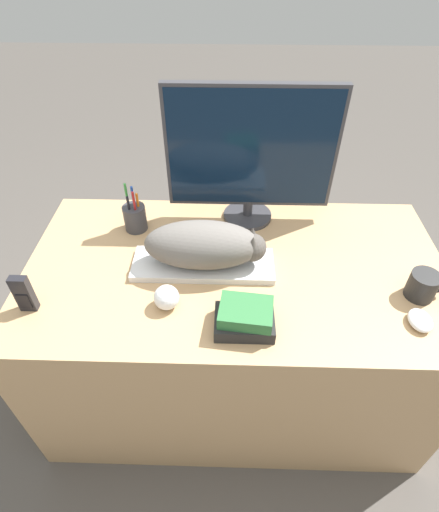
{
  "coord_description": "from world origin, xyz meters",
  "views": [
    {
      "loc": [
        -0.03,
        -0.6,
        1.67
      ],
      "look_at": [
        -0.06,
        0.37,
        0.79
      ],
      "focal_mm": 28.0,
      "sensor_mm": 36.0,
      "label": 1
    }
  ],
  "objects_px": {
    "coffee_mug": "(423,286)",
    "phone": "(24,294)",
    "cat": "(206,245)",
    "monitor": "(251,153)",
    "pen_cup": "(135,217)",
    "book_stack": "(245,318)",
    "computer_mouse": "(420,320)",
    "keyboard": "(203,265)",
    "baseball": "(167,297)"
  },
  "relations": [
    {
      "from": "pen_cup",
      "to": "baseball",
      "type": "xyz_separation_m",
      "value": [
        0.17,
        -0.38,
        -0.01
      ]
    },
    {
      "from": "cat",
      "to": "phone",
      "type": "bearing_deg",
      "value": -159.81
    },
    {
      "from": "monitor",
      "to": "coffee_mug",
      "type": "distance_m",
      "value": 0.71
    },
    {
      "from": "cat",
      "to": "monitor",
      "type": "relative_size",
      "value": 0.67
    },
    {
      "from": "cat",
      "to": "phone",
      "type": "distance_m",
      "value": 0.57
    },
    {
      "from": "coffee_mug",
      "to": "pen_cup",
      "type": "xyz_separation_m",
      "value": [
        -0.96,
        0.32,
        0.01
      ]
    },
    {
      "from": "phone",
      "to": "pen_cup",
      "type": "bearing_deg",
      "value": 57.77
    },
    {
      "from": "monitor",
      "to": "book_stack",
      "type": "height_order",
      "value": "monitor"
    },
    {
      "from": "pen_cup",
      "to": "book_stack",
      "type": "bearing_deg",
      "value": -48.55
    },
    {
      "from": "cat",
      "to": "book_stack",
      "type": "xyz_separation_m",
      "value": [
        0.12,
        -0.25,
        -0.06
      ]
    },
    {
      "from": "coffee_mug",
      "to": "baseball",
      "type": "relative_size",
      "value": 1.54
    },
    {
      "from": "computer_mouse",
      "to": "monitor",
      "type": "bearing_deg",
      "value": 134.05
    },
    {
      "from": "cat",
      "to": "monitor",
      "type": "height_order",
      "value": "monitor"
    },
    {
      "from": "cat",
      "to": "phone",
      "type": "height_order",
      "value": "cat"
    },
    {
      "from": "computer_mouse",
      "to": "coffee_mug",
      "type": "height_order",
      "value": "coffee_mug"
    },
    {
      "from": "pen_cup",
      "to": "book_stack",
      "type": "height_order",
      "value": "pen_cup"
    },
    {
      "from": "monitor",
      "to": "cat",
      "type": "bearing_deg",
      "value": -116.37
    },
    {
      "from": "monitor",
      "to": "book_stack",
      "type": "bearing_deg",
      "value": -92.21
    },
    {
      "from": "computer_mouse",
      "to": "baseball",
      "type": "bearing_deg",
      "value": 176.35
    },
    {
      "from": "coffee_mug",
      "to": "phone",
      "type": "distance_m",
      "value": 1.22
    },
    {
      "from": "cat",
      "to": "coffee_mug",
      "type": "distance_m",
      "value": 0.69
    },
    {
      "from": "pen_cup",
      "to": "book_stack",
      "type": "relative_size",
      "value": 1.12
    },
    {
      "from": "pen_cup",
      "to": "baseball",
      "type": "height_order",
      "value": "pen_cup"
    },
    {
      "from": "keyboard",
      "to": "computer_mouse",
      "type": "relative_size",
      "value": 5.39
    },
    {
      "from": "cat",
      "to": "phone",
      "type": "xyz_separation_m",
      "value": [
        -0.54,
        -0.2,
        -0.04
      ]
    },
    {
      "from": "keyboard",
      "to": "book_stack",
      "type": "bearing_deg",
      "value": -61.24
    },
    {
      "from": "phone",
      "to": "keyboard",
      "type": "bearing_deg",
      "value": 20.66
    },
    {
      "from": "computer_mouse",
      "to": "coffee_mug",
      "type": "distance_m",
      "value": 0.13
    },
    {
      "from": "keyboard",
      "to": "monitor",
      "type": "relative_size",
      "value": 0.8
    },
    {
      "from": "cat",
      "to": "baseball",
      "type": "relative_size",
      "value": 5.11
    },
    {
      "from": "phone",
      "to": "computer_mouse",
      "type": "bearing_deg",
      "value": -1.29
    },
    {
      "from": "keyboard",
      "to": "coffee_mug",
      "type": "bearing_deg",
      "value": -8.83
    },
    {
      "from": "computer_mouse",
      "to": "phone",
      "type": "bearing_deg",
      "value": 178.71
    },
    {
      "from": "cat",
      "to": "baseball",
      "type": "distance_m",
      "value": 0.22
    },
    {
      "from": "book_stack",
      "to": "coffee_mug",
      "type": "bearing_deg",
      "value": 14.17
    },
    {
      "from": "cat",
      "to": "monitor",
      "type": "bearing_deg",
      "value": 63.63
    },
    {
      "from": "computer_mouse",
      "to": "baseball",
      "type": "xyz_separation_m",
      "value": [
        -0.75,
        0.05,
        0.02
      ]
    },
    {
      "from": "keyboard",
      "to": "computer_mouse",
      "type": "height_order",
      "value": "computer_mouse"
    },
    {
      "from": "keyboard",
      "to": "cat",
      "type": "bearing_deg",
      "value": 0.0
    },
    {
      "from": "keyboard",
      "to": "book_stack",
      "type": "distance_m",
      "value": 0.28
    },
    {
      "from": "coffee_mug",
      "to": "baseball",
      "type": "height_order",
      "value": "coffee_mug"
    },
    {
      "from": "keyboard",
      "to": "pen_cup",
      "type": "xyz_separation_m",
      "value": [
        -0.27,
        0.21,
        0.04
      ]
    },
    {
      "from": "computer_mouse",
      "to": "pen_cup",
      "type": "relative_size",
      "value": 0.46
    },
    {
      "from": "keyboard",
      "to": "computer_mouse",
      "type": "bearing_deg",
      "value": -18.86
    },
    {
      "from": "monitor",
      "to": "baseball",
      "type": "height_order",
      "value": "monitor"
    },
    {
      "from": "coffee_mug",
      "to": "cat",
      "type": "bearing_deg",
      "value": 171.0
    },
    {
      "from": "computer_mouse",
      "to": "coffee_mug",
      "type": "relative_size",
      "value": 0.74
    },
    {
      "from": "coffee_mug",
      "to": "book_stack",
      "type": "distance_m",
      "value": 0.57
    },
    {
      "from": "pen_cup",
      "to": "book_stack",
      "type": "distance_m",
      "value": 0.61
    },
    {
      "from": "baseball",
      "to": "book_stack",
      "type": "bearing_deg",
      "value": -17.14
    }
  ]
}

